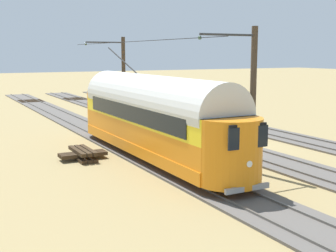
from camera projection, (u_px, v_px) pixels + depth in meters
The scene contains 11 objects.
ground_plane at pixel (227, 147), 26.51m from camera, with size 220.00×220.00×0.00m, color #937F51.
track_streetcar_siding at pixel (290, 138), 29.12m from camera, with size 2.80×80.00×0.18m.
track_adjacent_siding at pixel (224, 145), 26.77m from camera, with size 2.80×80.00×0.18m.
track_third_siding at pixel (144, 154), 24.42m from camera, with size 2.80×80.00×0.18m.
vintage_streetcar at pixel (153, 116), 23.11m from camera, with size 2.65×15.85×5.57m.
catenary_pole_foreground at pixel (122, 80), 33.64m from camera, with size 3.04×0.28×6.56m.
catenary_pole_mid_near at pixel (251, 97), 20.30m from camera, with size 3.04×0.28×6.56m.
overhead_wire_run at pixel (125, 42), 25.94m from camera, with size 2.83×19.24×0.18m.
switch_stand at pixel (220, 109), 38.67m from camera, with size 0.50×0.30×1.24m.
spare_tie_stack at pixel (83, 154), 23.34m from camera, with size 2.40×2.40×0.54m.
track_end_bumper at pixel (152, 118), 35.24m from camera, with size 1.80×0.60×0.80m, color #B2A519.
Camera 1 is at (15.10, 21.43, 5.38)m, focal length 48.77 mm.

